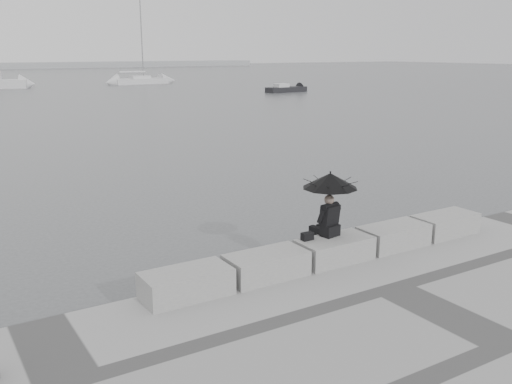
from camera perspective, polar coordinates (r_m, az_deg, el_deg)
ground at (r=12.70m, az=6.44°, el=-8.36°), size 360.00×360.00×0.00m
stone_block_far_left at (r=10.40m, az=-6.97°, el=-9.09°), size 1.60×0.80×0.50m
stone_block_left at (r=11.16m, az=1.03°, el=-7.35°), size 1.60×0.80×0.50m
stone_block_centre at (r=12.11m, az=7.85°, el=-5.75°), size 1.60×0.80×0.50m
stone_block_right at (r=13.20m, az=13.58°, el=-4.33°), size 1.60×0.80×0.50m
stone_block_far_right at (r=14.42m, az=18.37°, el=-3.10°), size 1.60×0.80×0.50m
seated_person at (r=11.93m, az=7.43°, el=0.25°), size 1.16×1.16×1.39m
bag at (r=11.84m, az=5.15°, el=-4.43°), size 0.25×0.14×0.16m
sailboat_right at (r=86.46m, az=-11.48°, el=10.89°), size 7.88×2.67×12.90m
small_motorboat at (r=68.43m, az=3.05°, el=10.22°), size 5.28×2.05×1.10m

